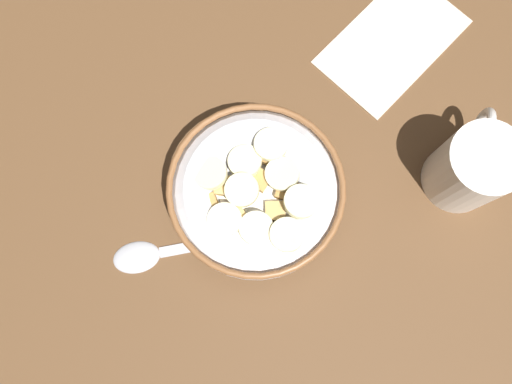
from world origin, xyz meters
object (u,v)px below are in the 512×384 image
object	(u,v)px
cereal_bowl	(256,193)
spoon	(163,252)
coffee_mug	(472,167)
folded_napkin	(393,41)

from	to	relation	value
cereal_bowl	spoon	xyz separation A→B (cm)	(-7.67, 6.63, -2.36)
cereal_bowl	spoon	bearing A→B (deg)	139.19
cereal_bowl	coffee_mug	distance (cm)	19.64
coffee_mug	folded_napkin	bearing A→B (deg)	38.99
folded_napkin	coffee_mug	bearing A→B (deg)	-141.01
coffee_mug	folded_napkin	xyz separation A→B (cm)	(11.97, 9.69, -3.84)
cereal_bowl	folded_napkin	bearing A→B (deg)	-21.99
cereal_bowl	coffee_mug	world-z (taller)	coffee_mug
spoon	folded_napkin	distance (cm)	31.47
cereal_bowl	spoon	distance (cm)	10.41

